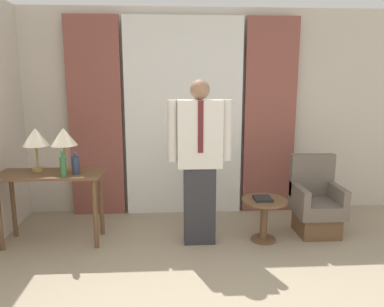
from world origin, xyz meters
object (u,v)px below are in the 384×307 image
Objects in this scene: armchair at (316,205)px; book at (263,198)px; bottle_near_edge at (76,165)px; table_lamp_right at (64,138)px; table_lamp_left at (36,138)px; side_table at (264,212)px; bottle_by_lamp at (63,166)px; desk at (51,185)px; person at (200,157)px.

book is (-0.69, -0.20, 0.16)m from armchair.
table_lamp_right is at bearing 135.72° from bottle_near_edge.
armchair is (2.86, 0.00, -0.83)m from table_lamp_right.
side_table is at bearing -4.24° from table_lamp_left.
bottle_near_edge reaches higher than side_table.
table_lamp_left reaches higher than bottle_by_lamp.
table_lamp_right reaches higher than side_table.
book is (2.32, -0.12, -0.16)m from desk.
desk is 0.39m from bottle_near_edge.
table_lamp_right is at bearing 174.85° from book.
table_lamp_right is 1.49m from person.
bottle_by_lamp is at bearing -36.45° from table_lamp_left.
desk is at bearing 137.85° from bottle_by_lamp.
desk is 0.62× the size of person.
book reaches higher than side_table.
bottle_by_lamp reaches higher than bottle_near_edge.
bottle_near_edge is 0.13× the size of person.
bottle_near_edge reaches higher than book.
bottle_near_edge reaches higher than armchair.
book is at bearing -157.78° from side_table.
desk is 5.45× the size of book.
bottle_near_edge is 2.06m from book.
armchair reaches higher than desk.
table_lamp_left is at bearing 180.00° from table_lamp_right.
bottle_by_lamp is 1.43m from person.
person is (1.77, -0.18, -0.19)m from table_lamp_left.
bottle_by_lamp is 2.89m from armchair.
armchair reaches higher than book.
table_lamp_left is at bearing 174.10° from person.
table_lamp_right is 1.74× the size of bottle_by_lamp.
book is at bearing -5.15° from table_lamp_right.
table_lamp_right is 2.33× the size of book.
book is (2.02, -0.05, -0.40)m from bottle_near_edge.
table_lamp_right is at bearing 0.00° from table_lamp_left.
armchair is 0.69m from side_table.
table_lamp_right is 0.94× the size of side_table.
person is at bearing -1.68° from bottle_near_edge.
side_table is at bearing -4.81° from table_lamp_right.
table_lamp_right is (0.30, 0.00, 0.00)m from table_lamp_left.
table_lamp_right reaches higher than bottle_by_lamp.
table_lamp_right is 0.52× the size of armchair.
side_table is 2.47× the size of book.
bottle_by_lamp reaches higher than book.
table_lamp_left is 2.64m from side_table.
table_lamp_left is 0.52× the size of armchair.
table_lamp_right is at bearing -179.94° from armchair.
side_table is (2.20, -0.19, -0.83)m from table_lamp_right.
table_lamp_right is (0.15, 0.08, 0.51)m from desk.
table_lamp_right is 2.02× the size of bottle_near_edge.
person is (1.62, -0.10, 0.32)m from desk.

